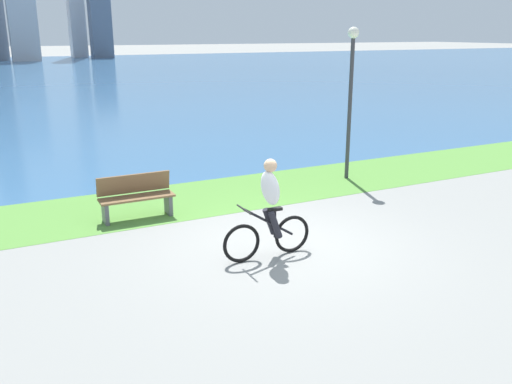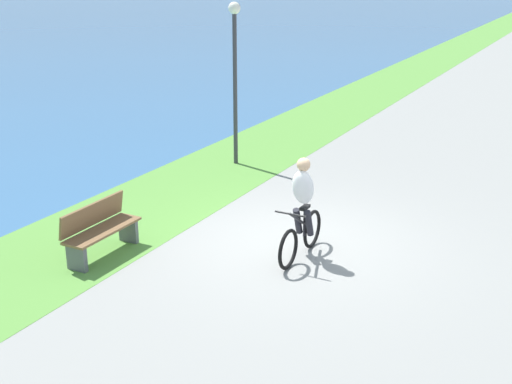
{
  "view_description": "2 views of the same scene",
  "coord_description": "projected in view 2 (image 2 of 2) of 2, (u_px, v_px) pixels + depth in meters",
  "views": [
    {
      "loc": [
        -4.44,
        -7.8,
        3.68
      ],
      "look_at": [
        -0.16,
        0.74,
        0.82
      ],
      "focal_mm": 37.7,
      "sensor_mm": 36.0,
      "label": 1
    },
    {
      "loc": [
        -9.72,
        -4.38,
        4.63
      ],
      "look_at": [
        -0.16,
        0.66,
        0.88
      ],
      "focal_mm": 46.59,
      "sensor_mm": 36.0,
      "label": 2
    }
  ],
  "objects": [
    {
      "name": "ground_plane",
      "position": [
        294.0,
        243.0,
        11.57
      ],
      "size": [
        300.0,
        300.0,
        0.0
      ],
      "primitive_type": "plane",
      "color": "gray"
    },
    {
      "name": "grass_strip_bayside",
      "position": [
        139.0,
        211.0,
        13.05
      ],
      "size": [
        120.0,
        2.73,
        0.01
      ],
      "primitive_type": "cube",
      "color": "#59933D",
      "rests_on": "ground"
    },
    {
      "name": "lamppost_tall",
      "position": [
        235.0,
        60.0,
        15.34
      ],
      "size": [
        0.28,
        0.28,
        3.79
      ],
      "color": "#38383D",
      "rests_on": "ground"
    },
    {
      "name": "bench_near_path",
      "position": [
        100.0,
        230.0,
        10.96
      ],
      "size": [
        1.5,
        0.47,
        0.9
      ],
      "color": "brown",
      "rests_on": "ground"
    },
    {
      "name": "cyclist_lead",
      "position": [
        302.0,
        209.0,
        10.76
      ],
      "size": [
        1.62,
        0.52,
        1.7
      ],
      "color": "black",
      "rests_on": "ground"
    }
  ]
}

